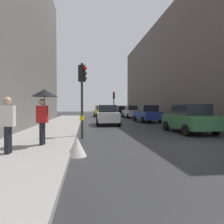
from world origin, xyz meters
TOP-DOWN VIEW (x-y plane):
  - ground_plane at (0.00, 0.00)m, footprint 120.00×120.00m
  - sidewalk_kerb at (-6.34, 6.00)m, footprint 3.36×40.00m
  - building_facade_right at (10.66, 17.48)m, footprint 12.00×35.46m
  - traffic_light_near_right at (-4.34, 2.60)m, footprint 0.44×0.37m
  - traffic_light_far_median at (-0.45, 19.17)m, footprint 0.25×0.43m
  - car_white_compact at (-2.22, 10.37)m, footprint 2.16×4.27m
  - car_dark_suv at (2.39, 29.45)m, footprint 2.11×4.25m
  - car_green_estate at (2.20, 4.05)m, footprint 2.10×4.24m
  - car_silver_hatchback at (2.31, 20.70)m, footprint 2.20×4.29m
  - car_yellow_taxi at (-1.75, 24.62)m, footprint 2.25×4.32m
  - car_blue_van at (2.23, 13.01)m, footprint 2.21×4.30m
  - pedestrian_with_umbrella at (-5.77, 0.16)m, footprint 1.00×1.00m
  - pedestrian_with_black_backpack at (-6.64, -1.24)m, footprint 0.60×0.36m
  - warning_sign_triangle at (-4.47, -1.21)m, footprint 0.64×0.64m

SIDE VIEW (x-z plane):
  - ground_plane at x=0.00m, z-range 0.00..0.00m
  - sidewalk_kerb at x=-6.34m, z-range 0.00..0.16m
  - warning_sign_triangle at x=-4.47m, z-range 0.00..0.65m
  - car_white_compact at x=-2.22m, z-range 0.00..1.76m
  - car_dark_suv at x=2.39m, z-range 0.00..1.76m
  - car_green_estate at x=2.20m, z-range 0.00..1.76m
  - car_silver_hatchback at x=2.31m, z-range 0.00..1.76m
  - car_yellow_taxi at x=-1.75m, z-range 0.00..1.76m
  - car_blue_van at x=2.23m, z-range 0.00..1.76m
  - pedestrian_with_black_backpack at x=-6.64m, z-range 0.28..2.05m
  - pedestrian_with_umbrella at x=-5.77m, z-range 0.77..2.91m
  - traffic_light_far_median at x=-0.45m, z-range 0.68..4.28m
  - traffic_light_near_right at x=-4.34m, z-range 0.73..4.57m
  - building_facade_right at x=10.66m, z-range 0.00..12.27m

